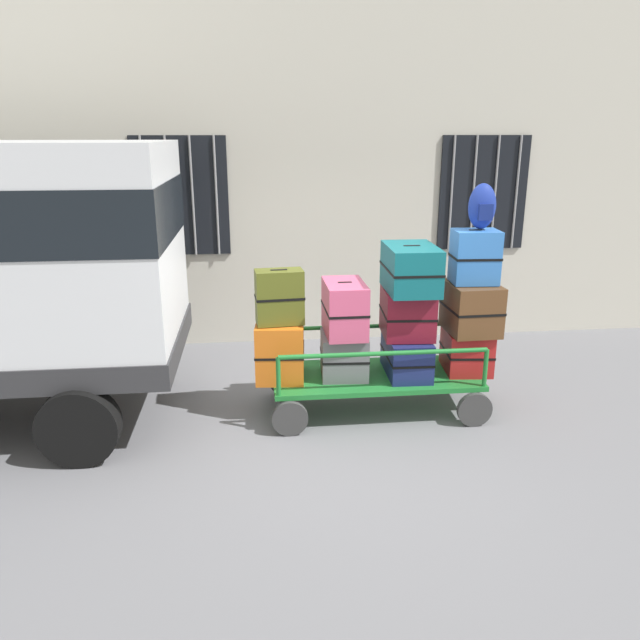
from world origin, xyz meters
The scene contains 15 objects.
ground_plane centered at (0.00, 0.00, 0.00)m, with size 40.00×40.00×0.00m, color slate.
building_wall centered at (0.00, 2.90, 2.50)m, with size 12.00×0.38×5.00m.
luggage_cart centered at (0.31, 0.44, 0.33)m, with size 2.17×1.03×0.40m.
cart_railing centered at (0.31, 0.44, 0.73)m, with size 2.06×0.89×0.40m.
suitcase_left_bottom centered at (-0.66, 0.46, 0.69)m, with size 0.53×0.60×0.59m.
suitcase_left_middle centered at (-0.66, 0.40, 1.26)m, with size 0.49×0.30×0.54m.
suitcase_midleft_bottom centered at (-0.01, 0.43, 0.62)m, with size 0.50×0.53×0.45m.
suitcase_midleft_middle centered at (-0.01, 0.44, 1.11)m, with size 0.40×0.66×0.53m.
suitcase_center_bottom centered at (0.63, 0.42, 0.60)m, with size 0.44×0.73×0.40m.
suitcase_center_middle centered at (0.63, 0.46, 1.04)m, with size 0.54×0.63×0.48m.
suitcase_center_top centered at (0.63, 0.40, 1.51)m, with size 0.50×0.75×0.46m.
suitcase_midright_bottom centered at (1.28, 0.45, 0.61)m, with size 0.51×0.60×0.44m.
suitcase_midright_middle centered at (1.28, 0.40, 1.09)m, with size 0.50×0.60×0.51m.
suitcase_midright_top centered at (1.28, 0.42, 1.61)m, with size 0.47×0.38×0.53m.
backpack centered at (1.32, 0.43, 2.10)m, with size 0.27×0.22×0.44m.
Camera 1 is at (-0.88, -5.31, 2.78)m, focal length 34.17 mm.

